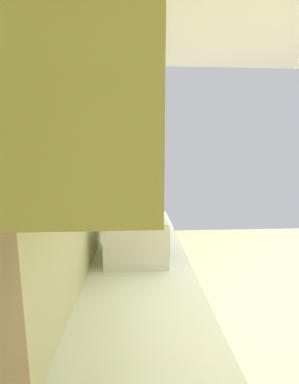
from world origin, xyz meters
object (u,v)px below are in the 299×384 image
(microwave, at_px, (137,235))
(kettle, at_px, (147,217))
(bowl, at_px, (148,228))
(oven_range, at_px, (137,238))

(microwave, xyz_separation_m, kettle, (0.76, -0.10, -0.08))
(kettle, bearing_deg, microwave, 172.51)
(microwave, height_order, bowl, microwave)
(kettle, bearing_deg, oven_range, 7.03)
(bowl, distance_m, kettle, 0.26)
(oven_range, bearing_deg, bowl, -174.68)
(oven_range, xyz_separation_m, kettle, (-0.79, -0.10, 0.51))
(oven_range, xyz_separation_m, bowl, (-1.05, -0.10, 0.47))
(microwave, distance_m, bowl, 0.53)
(bowl, bearing_deg, oven_range, 5.32)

